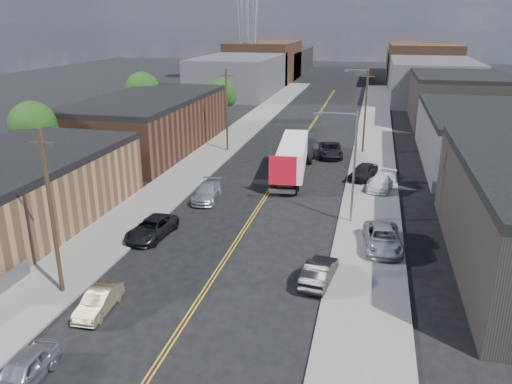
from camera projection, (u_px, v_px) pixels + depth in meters
The scene contains 32 objects.
ground at pixel (309, 130), 74.11m from camera, with size 260.00×260.00×0.00m, color black.
centerline at pixel (293, 155), 60.31m from camera, with size 0.32×120.00×0.01m, color gold.
sidewalk_left at pixel (218, 150), 62.35m from camera, with size 5.00×140.00×0.15m, color slate.
sidewalk_right at pixel (373, 159), 58.23m from camera, with size 5.00×140.00×0.15m, color slate.
warehouse_tan at pixel (6, 193), 38.47m from camera, with size 12.00×22.00×5.60m.
warehouse_brown at pixel (149, 123), 62.22m from camera, with size 12.00×26.00×6.60m.
industrial_right_b at pixel (490, 138), 55.46m from camera, with size 14.00×24.00×6.10m.
industrial_right_c at pixel (458, 97), 79.13m from camera, with size 14.00×22.00×7.60m.
skyline_left_a at pixel (240, 75), 109.32m from camera, with size 16.00×30.00×8.00m, color #3D3D40.
skyline_right_a at pixel (431, 80), 100.65m from camera, with size 16.00×30.00×8.00m, color #3D3D40.
skyline_left_b at pixel (264, 61), 131.99m from camera, with size 16.00×26.00×10.00m, color #47291C.
skyline_right_b at pixel (422, 64), 123.31m from camera, with size 16.00×26.00×10.00m, color #47291C.
skyline_left_c at pixel (278, 61), 150.87m from camera, with size 16.00×40.00×7.00m, color black.
skyline_right_c at pixel (416, 64), 142.20m from camera, with size 16.00×40.00×7.00m, color black.
streetlight_near at pixel (349, 159), 38.53m from camera, with size 3.39×0.25×9.00m.
streetlight_far at pixel (363, 95), 70.72m from camera, with size 3.39×0.25×9.00m.
utility_pole_left_near at pixel (52, 213), 28.22m from camera, with size 1.60×0.26×10.00m.
utility_pole_left_far at pixel (227, 110), 60.41m from camera, with size 1.60×0.26×10.00m.
utility_pole_right at pixel (365, 111), 59.61m from camera, with size 1.60×0.26×10.00m.
tree_left_near at pixel (34, 128), 50.02m from camera, with size 4.85×4.76×7.91m.
tree_left_mid at pixel (143, 92), 72.91m from camera, with size 5.10×5.04×8.37m.
tree_left_far at pixel (222, 94), 77.48m from camera, with size 4.35×4.20×6.97m.
semi_truck at pixel (295, 154), 52.06m from camera, with size 3.60×15.03×3.88m.
car_left_a at pixel (22, 371), 22.17m from camera, with size 1.66×4.12×1.40m, color #A1A3A6.
car_left_b at pixel (99, 302), 27.78m from camera, with size 1.35×3.87×1.27m, color #7A7050.
car_left_c at pixel (152, 228), 37.32m from camera, with size 2.36×5.11×1.42m, color black.
car_left_d at pixel (207, 192), 45.10m from camera, with size 2.06×5.06×1.47m, color #B6B8BC.
car_right_oncoming at pixel (319, 272), 30.84m from camera, with size 1.56×4.47×1.47m, color black.
car_right_lot_a at pixel (383, 238), 35.15m from camera, with size 2.49×5.40×1.50m, color #A5A8AB.
car_right_lot_b at pixel (382, 181), 47.62m from camera, with size 2.02×4.98×1.44m, color silver.
car_right_lot_c at pixel (363, 171), 50.55m from camera, with size 1.85×4.61×1.57m, color black.
car_ahead_truck at pixel (330, 150), 59.37m from camera, with size 2.69×5.84×1.62m, color black.
Camera 1 is at (9.11, -12.92, 15.51)m, focal length 35.00 mm.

